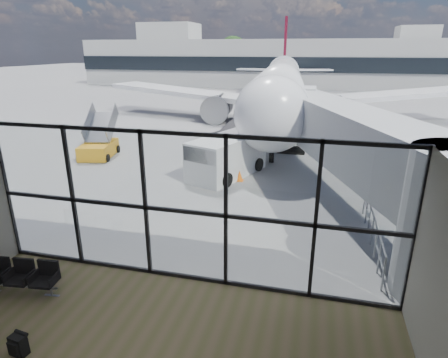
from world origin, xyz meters
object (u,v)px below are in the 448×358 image
at_px(seating_row, 22,275).
at_px(airliner, 281,85).
at_px(service_van, 226,156).
at_px(mobile_stairs, 99,147).
at_px(belt_loader, 223,138).
at_px(backpack, 18,345).

distance_m(seating_row, airliner, 30.50).
relative_size(service_van, mobile_stairs, 1.36).
height_order(seating_row, service_van, service_van).
relative_size(seating_row, mobile_stairs, 0.56).
distance_m(belt_loader, mobile_stairs, 8.40).
bearing_deg(backpack, airliner, 93.45).
height_order(airliner, service_van, airliner).
relative_size(belt_loader, mobile_stairs, 0.96).
relative_size(seating_row, backpack, 3.95).
bearing_deg(belt_loader, seating_row, -71.16).
distance_m(backpack, belt_loader, 19.84).
xyz_separation_m(seating_row, service_van, (3.10, 11.39, 0.55)).
bearing_deg(backpack, service_van, 91.35).
bearing_deg(mobile_stairs, belt_loader, 21.23).
height_order(backpack, service_van, service_van).
bearing_deg(airliner, seating_row, -102.04).
xyz_separation_m(airliner, service_van, (-0.87, -18.73, -2.13)).
bearing_deg(airliner, service_van, -97.19).
relative_size(airliner, service_van, 7.77).
relative_size(backpack, airliner, 0.01).
relative_size(airliner, mobile_stairs, 10.59).
xyz_separation_m(seating_row, backpack, (1.62, -2.04, -0.27)).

